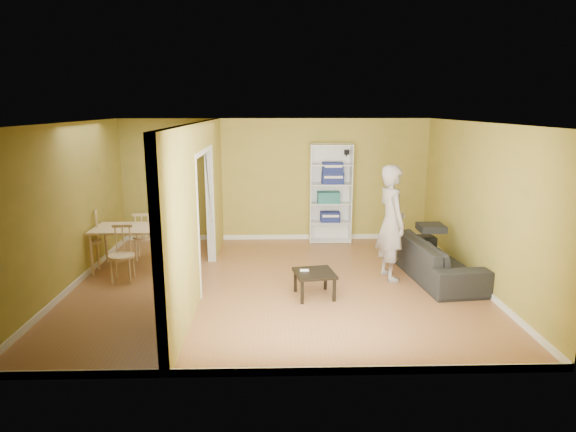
# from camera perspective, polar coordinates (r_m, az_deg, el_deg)

# --- Properties ---
(room_shell) EXTENTS (6.50, 6.50, 6.50)m
(room_shell) POSITION_cam_1_polar(r_m,az_deg,el_deg) (7.58, -1.47, 1.13)
(room_shell) COLOR #925940
(room_shell) RESTS_ON ground
(partition) EXTENTS (0.22, 5.50, 2.60)m
(partition) POSITION_cam_1_polar(r_m,az_deg,el_deg) (7.67, -10.47, 1.06)
(partition) COLOR gold
(partition) RESTS_ON ground
(wall_speaker) EXTENTS (0.10, 0.10, 0.10)m
(wall_speaker) POSITION_cam_1_polar(r_m,az_deg,el_deg) (10.26, 6.97, 7.51)
(wall_speaker) COLOR black
(wall_speaker) RESTS_ON room_shell
(sofa) EXTENTS (2.32, 1.19, 0.85)m
(sofa) POSITION_cam_1_polar(r_m,az_deg,el_deg) (8.53, 17.07, -4.17)
(sofa) COLOR black
(sofa) RESTS_ON ground
(person) EXTENTS (0.93, 0.78, 2.26)m
(person) POSITION_cam_1_polar(r_m,az_deg,el_deg) (8.09, 12.20, 0.37)
(person) COLOR slate
(person) RESTS_ON ground
(bookshelf) EXTENTS (0.88, 0.38, 2.08)m
(bookshelf) POSITION_cam_1_polar(r_m,az_deg,el_deg) (10.25, 5.02, 2.71)
(bookshelf) COLOR white
(bookshelf) RESTS_ON ground
(paper_box_navy_a) EXTENTS (0.41, 0.27, 0.21)m
(paper_box_navy_a) POSITION_cam_1_polar(r_m,az_deg,el_deg) (10.30, 5.00, -0.07)
(paper_box_navy_a) COLOR navy
(paper_box_navy_a) RESTS_ON bookshelf
(paper_box_teal) EXTENTS (0.46, 0.30, 0.23)m
(paper_box_teal) POSITION_cam_1_polar(r_m,az_deg,el_deg) (10.21, 4.83, 2.23)
(paper_box_teal) COLOR #1D665C
(paper_box_teal) RESTS_ON bookshelf
(paper_box_navy_b) EXTENTS (0.45, 0.29, 0.23)m
(paper_box_navy_b) POSITION_cam_1_polar(r_m,az_deg,el_deg) (10.15, 5.32, 4.49)
(paper_box_navy_b) COLOR navy
(paper_box_navy_b) RESTS_ON bookshelf
(paper_box_navy_c) EXTENTS (0.42, 0.28, 0.22)m
(paper_box_navy_c) POSITION_cam_1_polar(r_m,az_deg,el_deg) (10.12, 5.31, 5.66)
(paper_box_navy_c) COLOR #201E4B
(paper_box_navy_c) RESTS_ON bookshelf
(coffee_table) EXTENTS (0.59, 0.59, 0.39)m
(coffee_table) POSITION_cam_1_polar(r_m,az_deg,el_deg) (7.36, 3.15, -7.07)
(coffee_table) COLOR black
(coffee_table) RESTS_ON ground
(game_controller) EXTENTS (0.13, 0.04, 0.03)m
(game_controller) POSITION_cam_1_polar(r_m,az_deg,el_deg) (7.38, 1.96, -6.43)
(game_controller) COLOR white
(game_controller) RESTS_ON coffee_table
(dining_table) EXTENTS (1.23, 0.82, 0.77)m
(dining_table) POSITION_cam_1_polar(r_m,az_deg,el_deg) (8.93, -18.27, -1.74)
(dining_table) COLOR beige
(dining_table) RESTS_ON ground
(chair_left) EXTENTS (0.60, 0.60, 1.03)m
(chair_left) POSITION_cam_1_polar(r_m,az_deg,el_deg) (9.29, -22.70, -2.66)
(chair_left) COLOR tan
(chair_left) RESTS_ON ground
(chair_near) EXTENTS (0.45, 0.45, 0.93)m
(chair_near) POSITION_cam_1_polar(r_m,az_deg,el_deg) (8.40, -19.13, -4.29)
(chair_near) COLOR tan
(chair_near) RESTS_ON ground
(chair_far) EXTENTS (0.46, 0.46, 0.92)m
(chair_far) POSITION_cam_1_polar(r_m,az_deg,el_deg) (9.50, -16.66, -2.19)
(chair_far) COLOR tan
(chair_far) RESTS_ON ground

